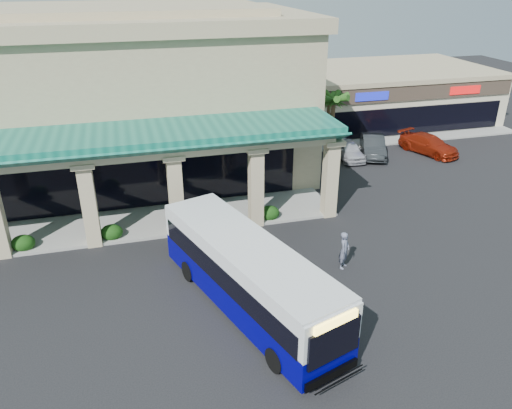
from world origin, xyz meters
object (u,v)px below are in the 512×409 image
object	(u,v)px
car_silver	(349,150)
car_white	(373,146)
pedestrian	(344,250)
car_red	(429,144)
transit_bus	(248,277)

from	to	relation	value
car_silver	car_white	distance (m)	2.14
pedestrian	car_silver	distance (m)	15.97
car_silver	car_red	xyz separation A→B (m)	(6.71, -0.57, 0.03)
pedestrian	car_red	world-z (taller)	pedestrian
car_white	transit_bus	bearing A→B (deg)	-109.68
transit_bus	pedestrian	xyz separation A→B (m)	(5.39, 1.92, -0.63)
pedestrian	car_white	distance (m)	17.10
transit_bus	pedestrian	distance (m)	5.76
pedestrian	transit_bus	bearing A→B (deg)	152.09
transit_bus	car_white	xyz separation A→B (m)	(14.42, 16.44, -0.81)
pedestrian	car_white	world-z (taller)	pedestrian
car_white	pedestrian	bearing A→B (deg)	-100.29
pedestrian	car_red	distance (m)	19.40
pedestrian	car_silver	xyz separation A→B (m)	(6.89, 14.40, -0.27)
transit_bus	car_white	world-z (taller)	transit_bus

